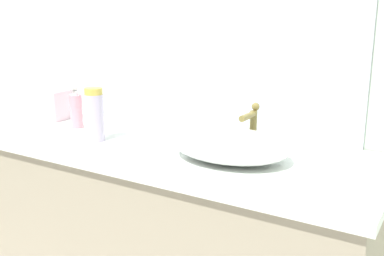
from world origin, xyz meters
TOP-DOWN VIEW (x-y plane):
  - bathroom_wall_rear at (0.00, 0.73)m, footprint 6.00×0.06m
  - vanity_counter at (-0.10, 0.39)m, footprint 1.60×0.59m
  - sink_basin at (0.21, 0.36)m, footprint 0.39×0.30m
  - faucet at (0.21, 0.52)m, footprint 0.03×0.13m
  - soap_dispenser at (-0.53, 0.41)m, footprint 0.05×0.05m
  - lotion_bottle at (-0.31, 0.29)m, footprint 0.07×0.07m
  - tissue_box at (-0.74, 0.48)m, footprint 0.14×0.14m

SIDE VIEW (x-z plane):
  - vanity_counter at x=-0.10m, z-range 0.00..0.90m
  - sink_basin at x=0.21m, z-range 0.90..0.99m
  - tissue_box at x=-0.74m, z-range 0.89..1.06m
  - soap_dispenser at x=-0.53m, z-range 0.88..1.07m
  - faucet at x=0.21m, z-range 0.91..1.07m
  - lotion_bottle at x=-0.31m, z-range 0.90..1.10m
  - bathroom_wall_rear at x=0.00m, z-range 0.00..2.60m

